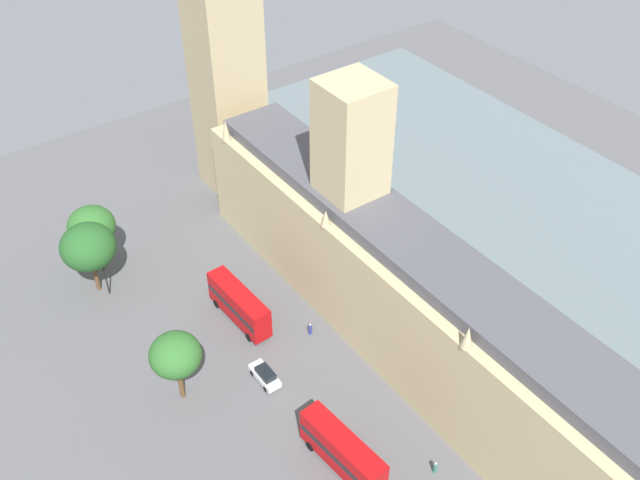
% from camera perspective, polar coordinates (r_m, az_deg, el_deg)
% --- Properties ---
extents(ground_plane, '(144.41, 144.41, 0.00)m').
position_cam_1_polar(ground_plane, '(86.54, 6.49, -9.52)').
color(ground_plane, '#565659').
extents(river_thames, '(42.76, 129.97, 0.25)m').
position_cam_1_polar(river_thames, '(106.81, 20.52, -0.82)').
color(river_thames, slate).
rests_on(river_thames, ground).
extents(parliament_building, '(11.19, 74.41, 30.02)m').
position_cam_1_polar(parliament_building, '(81.90, 7.42, -4.40)').
color(parliament_building, tan).
rests_on(parliament_building, ground).
extents(double_decker_bus_by_river_gate, '(3.06, 10.61, 4.75)m').
position_cam_1_polar(double_decker_bus_by_river_gate, '(89.34, -6.43, -5.06)').
color(double_decker_bus_by_river_gate, '#B20C0F').
rests_on(double_decker_bus_by_river_gate, ground).
extents(car_white_opposite_hall, '(1.86, 4.48, 1.74)m').
position_cam_1_polar(car_white_opposite_hall, '(83.73, -4.38, -10.63)').
color(car_white_opposite_hall, silver).
rests_on(car_white_opposite_hall, ground).
extents(double_decker_bus_far_end, '(3.51, 10.69, 4.75)m').
position_cam_1_polar(double_decker_bus_far_end, '(75.39, 1.81, -16.38)').
color(double_decker_bus_far_end, '#B20C0F').
rests_on(double_decker_bus_far_end, ground).
extents(pedestrian_kerbside, '(0.54, 0.63, 1.56)m').
position_cam_1_polar(pedestrian_kerbside, '(77.52, 9.10, -17.38)').
color(pedestrian_kerbside, '#336B60').
rests_on(pedestrian_kerbside, ground).
extents(pedestrian_corner, '(0.51, 0.61, 1.64)m').
position_cam_1_polar(pedestrian_corner, '(88.45, -0.77, -7.07)').
color(pedestrian_corner, navy).
rests_on(pedestrian_corner, ground).
extents(plane_tree_midblock, '(6.16, 6.16, 9.74)m').
position_cam_1_polar(plane_tree_midblock, '(97.71, -17.65, 1.04)').
color(plane_tree_midblock, brown).
rests_on(plane_tree_midblock, ground).
extents(plane_tree_trailing, '(6.96, 6.96, 10.17)m').
position_cam_1_polar(plane_tree_trailing, '(94.33, -17.90, -0.52)').
color(plane_tree_trailing, brown).
rests_on(plane_tree_trailing, ground).
extents(plane_tree_leading, '(5.68, 5.68, 9.31)m').
position_cam_1_polar(plane_tree_leading, '(79.02, -11.39, -8.94)').
color(plane_tree_leading, brown).
rests_on(plane_tree_leading, ground).
extents(street_lamp_slot_10, '(0.56, 0.56, 6.46)m').
position_cam_1_polar(street_lamp_slot_10, '(94.89, -16.81, -2.12)').
color(street_lamp_slot_10, black).
rests_on(street_lamp_slot_10, ground).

